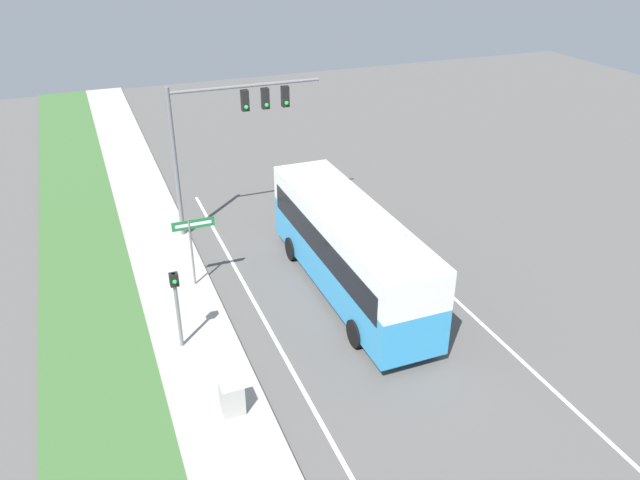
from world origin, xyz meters
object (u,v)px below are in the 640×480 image
at_px(street_sign, 193,239).
at_px(utility_cabinet, 232,398).
at_px(bus, 349,245).
at_px(signal_gantry, 225,124).
at_px(pedestrian_signal, 176,298).

xyz_separation_m(street_sign, utility_cabinet, (-0.51, -7.48, -1.49)).
bearing_deg(bus, utility_cabinet, -140.09).
relative_size(bus, signal_gantry, 1.54).
bearing_deg(bus, street_sign, 154.50).
bearing_deg(bus, pedestrian_signal, -169.76).
bearing_deg(utility_cabinet, signal_gantry, 75.52).
xyz_separation_m(pedestrian_signal, street_sign, (1.31, 3.76, 0.09)).
xyz_separation_m(pedestrian_signal, utility_cabinet, (0.79, -3.71, -1.39)).
xyz_separation_m(bus, pedestrian_signal, (-6.67, -1.21, -0.03)).
bearing_deg(pedestrian_signal, bus, 10.24).
bearing_deg(street_sign, bus, -25.50).
bearing_deg(signal_gantry, street_sign, -119.69).
distance_m(bus, signal_gantry, 8.19).
height_order(bus, signal_gantry, signal_gantry).
distance_m(bus, street_sign, 5.95).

